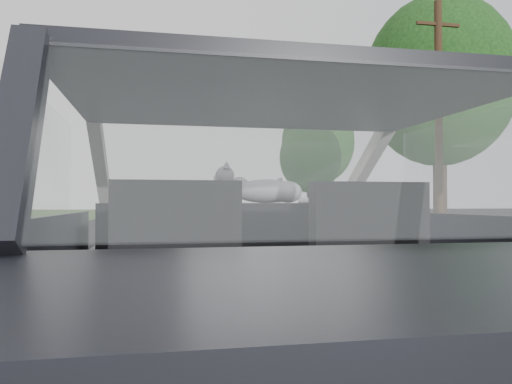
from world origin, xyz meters
name	(u,v)px	position (x,y,z in m)	size (l,w,h in m)	color
subject_car	(257,260)	(0.00, 0.00, 0.72)	(1.80, 4.00, 1.45)	black
dashboard	(236,228)	(0.00, 0.62, 0.85)	(1.58, 0.45, 0.30)	black
driver_seat	(175,233)	(-0.40, -0.29, 0.88)	(0.50, 0.72, 0.42)	black
passenger_seat	(359,231)	(0.40, -0.29, 0.88)	(0.50, 0.72, 0.42)	black
steering_wheel	(171,218)	(-0.40, 0.33, 0.92)	(0.36, 0.36, 0.04)	black
cat	(266,190)	(0.20, 0.67, 1.08)	(0.57, 0.18, 0.26)	#9A9A9E
guardrail	(341,219)	(4.30, 10.00, 0.58)	(0.05, 90.00, 0.32)	gray
other_car	(170,208)	(0.09, 17.87, 0.76)	(1.82, 4.61, 1.52)	#A9A9A9
highway_sign	(280,199)	(6.29, 24.51, 1.18)	(0.09, 0.94, 2.35)	#0C421C
utility_pole	(439,117)	(8.24, 11.80, 3.68)	(0.24, 0.24, 7.36)	#42311E
tree_1	(439,115)	(10.85, 15.98, 4.58)	(6.05, 6.05, 9.16)	black
tree_2	(310,171)	(8.95, 27.25, 2.92)	(3.85, 3.85, 5.84)	black
tree_3	(318,159)	(13.35, 38.88, 4.78)	(6.31, 6.31, 9.56)	black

